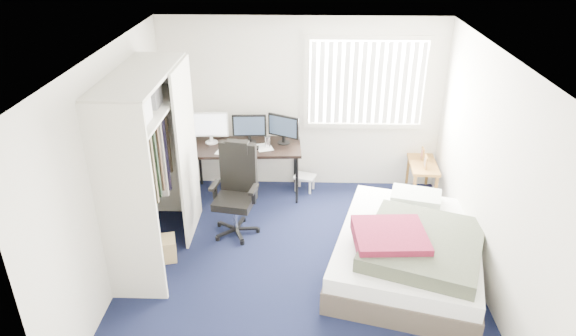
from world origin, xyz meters
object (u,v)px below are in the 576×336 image
(desk, at_px, (246,143))
(bed, at_px, (409,250))
(office_chair, at_px, (237,199))
(nightstand, at_px, (423,167))

(desk, distance_m, bed, 2.76)
(office_chair, bearing_deg, bed, -21.15)
(desk, height_order, office_chair, desk)
(desk, xyz_separation_m, bed, (2.03, -1.80, -0.50))
(office_chair, distance_m, bed, 2.22)
(bed, bearing_deg, desk, 138.49)
(bed, bearing_deg, nightstand, 74.68)
(desk, bearing_deg, bed, -41.51)
(office_chair, relative_size, nightstand, 1.57)
(desk, xyz_separation_m, nightstand, (2.53, 0.02, -0.34))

